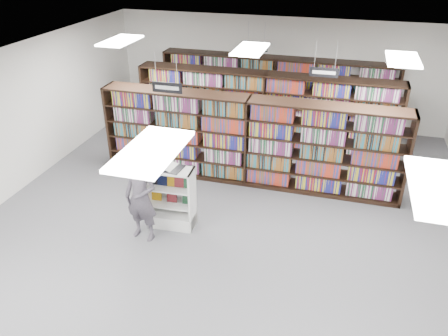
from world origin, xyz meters
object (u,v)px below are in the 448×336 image
(open_book, at_px, (165,166))
(shopper, at_px, (141,197))
(endcap_display, at_px, (172,205))
(bookshelf_row_near, at_px, (248,141))

(open_book, relative_size, shopper, 0.40)
(endcap_display, height_order, open_book, open_book)
(bookshelf_row_near, xyz_separation_m, open_book, (-1.16, -2.14, 0.28))
(bookshelf_row_near, distance_m, endcap_display, 2.46)
(bookshelf_row_near, height_order, shopper, bookshelf_row_near)
(bookshelf_row_near, height_order, open_book, bookshelf_row_near)
(open_book, xyz_separation_m, shopper, (-0.28, -0.56, -0.41))
(bookshelf_row_near, bearing_deg, shopper, -118.02)
(bookshelf_row_near, xyz_separation_m, shopper, (-1.44, -2.70, -0.14))
(open_book, height_order, shopper, shopper)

